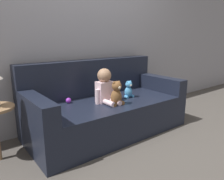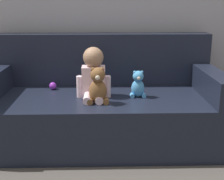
# 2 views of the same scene
# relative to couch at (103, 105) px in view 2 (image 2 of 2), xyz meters

# --- Properties ---
(ground_plane) EXTENTS (12.00, 12.00, 0.00)m
(ground_plane) POSITION_rel_couch_xyz_m (0.00, -0.06, -0.30)
(ground_plane) COLOR #4C4742
(couch) EXTENTS (1.92, 0.89, 0.86)m
(couch) POSITION_rel_couch_xyz_m (0.00, 0.00, 0.00)
(couch) COLOR black
(couch) RESTS_ON ground_plane
(person_baby) EXTENTS (0.27, 0.31, 0.40)m
(person_baby) POSITION_rel_couch_xyz_m (-0.07, -0.11, 0.28)
(person_baby) COLOR silver
(person_baby) RESTS_ON couch
(teddy_bear_brown) EXTENTS (0.16, 0.13, 0.28)m
(teddy_bear_brown) POSITION_rel_couch_xyz_m (-0.03, -0.27, 0.24)
(teddy_bear_brown) COLOR brown
(teddy_bear_brown) RESTS_ON couch
(plush_toy_side) EXTENTS (0.13, 0.10, 0.21)m
(plush_toy_side) POSITION_rel_couch_xyz_m (0.28, -0.12, 0.21)
(plush_toy_side) COLOR #4C9EDB
(plush_toy_side) RESTS_ON couch
(toy_ball) EXTENTS (0.06, 0.06, 0.06)m
(toy_ball) POSITION_rel_couch_xyz_m (-0.43, 0.12, 0.14)
(toy_ball) COLOR purple
(toy_ball) RESTS_ON couch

